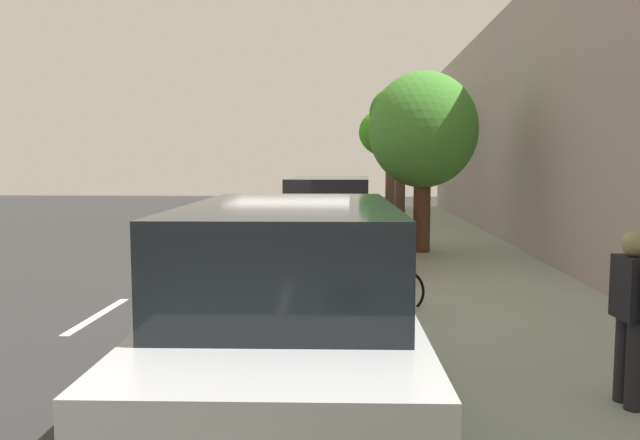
# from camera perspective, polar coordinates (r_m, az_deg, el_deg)

# --- Properties ---
(ground) EXTENTS (56.46, 56.46, 0.00)m
(ground) POSITION_cam_1_polar(r_m,az_deg,el_deg) (13.12, -2.74, -4.78)
(ground) COLOR #2C2C2C
(sidewalk) EXTENTS (3.45, 35.29, 0.13)m
(sidewalk) POSITION_cam_1_polar(r_m,az_deg,el_deg) (13.28, 13.87, -4.52)
(sidewalk) COLOR #93A397
(sidewalk) RESTS_ON ground
(curb_edge) EXTENTS (0.16, 35.29, 0.13)m
(curb_edge) POSITION_cam_1_polar(r_m,az_deg,el_deg) (13.06, 6.05, -4.55)
(curb_edge) COLOR gray
(curb_edge) RESTS_ON ground
(lane_stripe_centre) EXTENTS (0.14, 35.80, 0.01)m
(lane_stripe_centre) POSITION_cam_1_polar(r_m,az_deg,el_deg) (13.86, -13.26, -4.36)
(lane_stripe_centre) COLOR white
(lane_stripe_centre) RESTS_ON ground
(lane_stripe_bike_edge) EXTENTS (0.12, 35.29, 0.01)m
(lane_stripe_bike_edge) POSITION_cam_1_polar(r_m,az_deg,el_deg) (13.08, -0.42, -4.79)
(lane_stripe_bike_edge) COLOR white
(lane_stripe_bike_edge) RESTS_ON ground
(building_facade) EXTENTS (0.50, 35.29, 6.61)m
(building_facade) POSITION_cam_1_polar(r_m,az_deg,el_deg) (13.64, 22.47, 9.14)
(building_facade) COLOR #A39596
(building_facade) RESTS_ON ground
(parked_suv_silver_nearest) EXTENTS (2.07, 4.75, 1.99)m
(parked_suv_silver_nearest) POSITION_cam_1_polar(r_m,az_deg,el_deg) (5.24, -2.63, -9.01)
(parked_suv_silver_nearest) COLOR #B7BABF
(parked_suv_silver_nearest) RESTS_ON ground
(parked_suv_red_second) EXTENTS (2.05, 4.74, 1.99)m
(parked_suv_red_second) POSITION_cam_1_polar(r_m,az_deg,el_deg) (13.43, 0.92, -0.12)
(parked_suv_red_second) COLOR maroon
(parked_suv_red_second) RESTS_ON ground
(parked_sedan_green_mid) EXTENTS (1.98, 4.47, 1.52)m
(parked_sedan_green_mid) POSITION_cam_1_polar(r_m,az_deg,el_deg) (19.96, 1.98, 0.92)
(parked_sedan_green_mid) COLOR #1E512D
(parked_sedan_green_mid) RESTS_ON ground
(parked_sedan_dark_blue_far) EXTENTS (2.06, 4.51, 1.52)m
(parked_sedan_dark_blue_far) POSITION_cam_1_polar(r_m,az_deg,el_deg) (26.19, 2.10, 2.01)
(parked_sedan_dark_blue_far) COLOR navy
(parked_sedan_dark_blue_far) RESTS_ON ground
(bicycle_at_curb) EXTENTS (1.77, 0.46, 0.78)m
(bicycle_at_curb) POSITION_cam_1_polar(r_m,az_deg,el_deg) (9.37, 4.41, -6.55)
(bicycle_at_curb) COLOR black
(bicycle_at_curb) RESTS_ON ground
(cyclist_with_backpack) EXTENTS (0.44, 0.62, 1.78)m
(cyclist_with_backpack) POSITION_cam_1_polar(r_m,az_deg,el_deg) (8.81, 5.97, -2.67)
(cyclist_with_backpack) COLOR #C6B284
(cyclist_with_backpack) RESTS_ON ground
(street_tree_mid_block) EXTENTS (2.62, 2.62, 4.36)m
(street_tree_mid_block) POSITION_cam_1_polar(r_m,az_deg,el_deg) (15.04, 9.61, 8.19)
(street_tree_mid_block) COLOR #50331E
(street_tree_mid_block) RESTS_ON sidewalk
(street_tree_far_end) EXTENTS (2.22, 2.22, 4.88)m
(street_tree_far_end) POSITION_cam_1_polar(r_m,az_deg,el_deg) (21.85, 7.59, 9.64)
(street_tree_far_end) COLOR #4C342E
(street_tree_far_end) RESTS_ON sidewalk
(street_tree_corner) EXTENTS (2.83, 2.83, 4.65)m
(street_tree_corner) POSITION_cam_1_polar(r_m,az_deg,el_deg) (27.47, 6.63, 8.06)
(street_tree_corner) COLOR brown
(street_tree_corner) RESTS_ON sidewalk
(pedestrian_on_phone) EXTENTS (0.26, 0.62, 1.59)m
(pedestrian_on_phone) POSITION_cam_1_polar(r_m,az_deg,el_deg) (6.16, 27.11, -7.41)
(pedestrian_on_phone) COLOR black
(pedestrian_on_phone) RESTS_ON sidewalk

